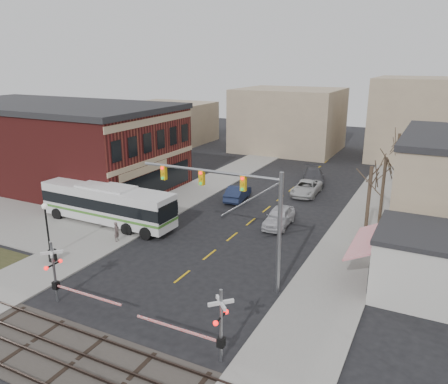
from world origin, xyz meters
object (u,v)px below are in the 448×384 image
(car_b, at_px, (238,193))
(street_lamp, at_px, (46,218))
(pedestrian_near, at_px, (117,232))
(car_d, at_px, (313,176))
(pedestrian_far, at_px, (105,215))
(trash_bin, at_px, (53,255))
(rr_crossing_east, at_px, (213,325))
(car_a, at_px, (279,217))
(transit_bus, at_px, (107,204))
(traffic_signal_mast, at_px, (239,201))
(car_c, at_px, (306,188))
(rr_crossing_west, at_px, (59,274))

(car_b, bearing_deg, street_lamp, 62.66)
(car_b, distance_m, pedestrian_near, 15.28)
(car_d, distance_m, pedestrian_far, 25.96)
(trash_bin, xyz_separation_m, car_d, (11.21, 30.20, 0.30))
(rr_crossing_east, bearing_deg, street_lamp, 163.75)
(pedestrian_far, bearing_deg, car_a, -2.14)
(transit_bus, distance_m, traffic_signal_mast, 16.42)
(car_d, bearing_deg, car_b, -133.18)
(transit_bus, height_order, car_c, transit_bus)
(traffic_signal_mast, distance_m, pedestrian_far, 16.58)
(rr_crossing_east, xyz_separation_m, car_c, (-3.91, 29.27, -1.20))
(traffic_signal_mast, height_order, car_a, traffic_signal_mast)
(trash_bin, xyz_separation_m, car_a, (12.42, 14.60, 0.30))
(street_lamp, relative_size, trash_bin, 4.80)
(traffic_signal_mast, xyz_separation_m, car_b, (-7.69, 16.34, -4.94))
(traffic_signal_mast, bearing_deg, rr_crossing_west, -139.85)
(rr_crossing_west, distance_m, car_c, 29.66)
(rr_crossing_west, relative_size, street_lamp, 1.34)
(rr_crossing_east, bearing_deg, car_c, 97.61)
(car_b, bearing_deg, rr_crossing_west, 79.89)
(rr_crossing_west, bearing_deg, car_d, 79.56)
(rr_crossing_west, bearing_deg, pedestrian_near, 109.41)
(car_b, distance_m, car_d, 11.69)
(rr_crossing_west, xyz_separation_m, street_lamp, (-5.86, 4.41, 1.15))
(rr_crossing_west, height_order, rr_crossing_east, same)
(pedestrian_far, bearing_deg, car_c, 23.68)
(traffic_signal_mast, xyz_separation_m, street_lamp, (-14.48, -2.86, -2.63))
(street_lamp, bearing_deg, car_c, 62.33)
(car_c, bearing_deg, pedestrian_near, -118.87)
(car_d, height_order, pedestrian_near, pedestrian_near)
(traffic_signal_mast, distance_m, rr_crossing_east, 8.89)
(street_lamp, relative_size, car_a, 0.83)
(pedestrian_near, xyz_separation_m, pedestrian_far, (-3.55, 2.63, 0.03))
(trash_bin, bearing_deg, car_d, 69.64)
(street_lamp, height_order, car_d, street_lamp)
(traffic_signal_mast, relative_size, pedestrian_near, 6.15)
(traffic_signal_mast, xyz_separation_m, trash_bin, (-13.56, -3.46, -5.19))
(traffic_signal_mast, height_order, pedestrian_far, traffic_signal_mast)
(traffic_signal_mast, bearing_deg, car_b, 115.19)
(transit_bus, bearing_deg, pedestrian_far, -92.49)
(car_b, relative_size, pedestrian_far, 2.88)
(rr_crossing_west, height_order, pedestrian_near, rr_crossing_west)
(car_a, xyz_separation_m, car_b, (-6.54, 5.20, -0.05))
(car_c, height_order, pedestrian_near, pedestrian_near)
(car_c, distance_m, car_d, 5.24)
(trash_bin, xyz_separation_m, pedestrian_near, (1.82, 5.07, 0.39))
(trash_bin, relative_size, car_d, 0.15)
(transit_bus, height_order, rr_crossing_west, rr_crossing_west)
(rr_crossing_east, height_order, car_b, rr_crossing_east)
(car_c, xyz_separation_m, car_d, (-0.67, 5.20, 0.08))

